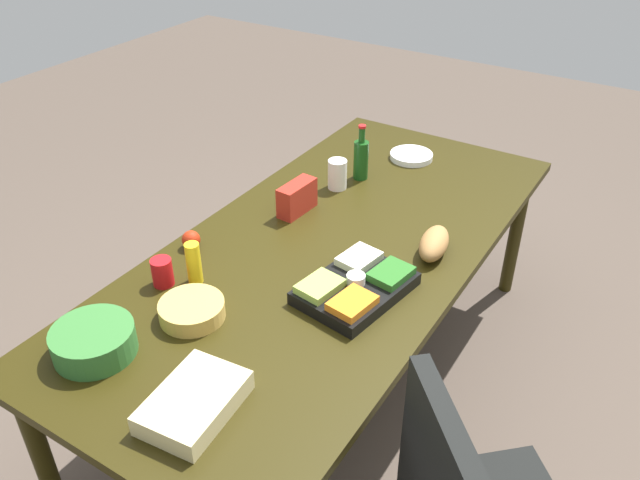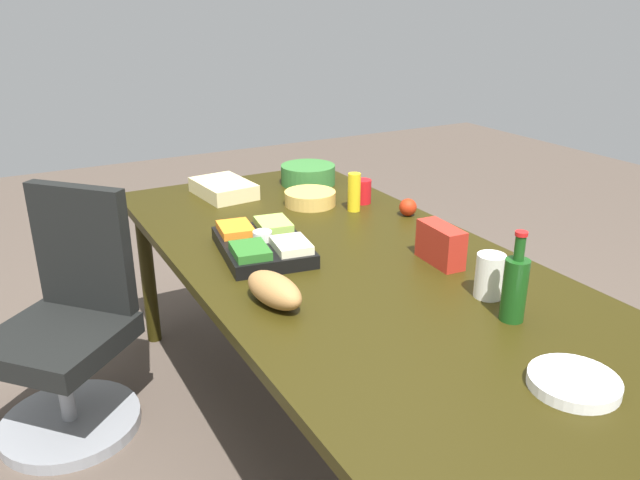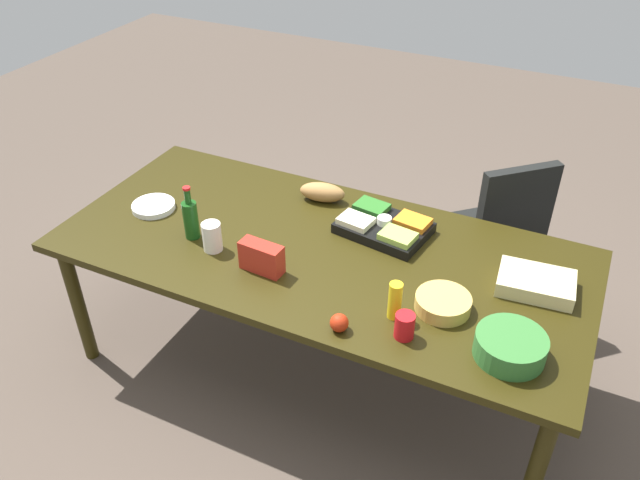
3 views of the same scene
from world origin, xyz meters
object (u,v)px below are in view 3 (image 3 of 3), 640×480
at_px(wine_bottle, 191,218).
at_px(salad_bowl, 510,346).
at_px(apple_red, 339,323).
at_px(mustard_bottle, 395,301).
at_px(red_solo_cup, 405,326).
at_px(mayo_jar, 212,237).
at_px(bread_loaf, 322,192).
at_px(chip_bowl, 443,303).
at_px(veggie_tray, 384,226).
at_px(office_chair, 490,248).
at_px(chip_bag_red, 262,257).
at_px(paper_plate_stack, 154,206).
at_px(conference_table, 320,258).
at_px(sheet_cake, 536,283).

bearing_deg(wine_bottle, salad_bowl, 174.87).
bearing_deg(apple_red, mustard_bottle, -134.94).
height_order(mustard_bottle, red_solo_cup, mustard_bottle).
height_order(mayo_jar, bread_loaf, mayo_jar).
height_order(chip_bowl, salad_bowl, salad_bowl).
xyz_separation_m(veggie_tray, mayo_jar, (0.67, 0.48, 0.04)).
bearing_deg(red_solo_cup, mayo_jar, -9.44).
bearing_deg(bread_loaf, red_solo_cup, 132.95).
height_order(red_solo_cup, wine_bottle, wine_bottle).
xyz_separation_m(office_chair, bread_loaf, (0.82, 0.54, 0.46)).
xyz_separation_m(red_solo_cup, salad_bowl, (-0.40, -0.07, -0.01)).
bearing_deg(wine_bottle, mayo_jar, 162.97).
xyz_separation_m(chip_bag_red, wine_bottle, (0.43, -0.08, 0.04)).
relative_size(mustard_bottle, paper_plate_stack, 0.77).
distance_m(salad_bowl, apple_red, 0.66).
relative_size(conference_table, red_solo_cup, 22.82).
relative_size(office_chair, mayo_jar, 6.89).
distance_m(chip_bowl, red_solo_cup, 0.24).
distance_m(mayo_jar, red_solo_cup, 1.02).
distance_m(veggie_tray, apple_red, 0.73).
xyz_separation_m(paper_plate_stack, sheet_cake, (-1.90, -0.19, 0.02)).
height_order(mayo_jar, wine_bottle, wine_bottle).
xyz_separation_m(chip_bowl, sheet_cake, (-0.32, -0.30, 0.00)).
xyz_separation_m(office_chair, sheet_cake, (-0.32, 0.81, 0.45)).
height_order(salad_bowl, apple_red, salad_bowl).
relative_size(red_solo_cup, wine_bottle, 0.40).
bearing_deg(red_solo_cup, conference_table, -35.31).
xyz_separation_m(conference_table, office_chair, (-0.65, -0.93, -0.35)).
bearing_deg(apple_red, bread_loaf, -60.66).
xyz_separation_m(veggie_tray, apple_red, (-0.09, 0.72, 0.00)).
height_order(conference_table, bread_loaf, bread_loaf).
bearing_deg(salad_bowl, office_chair, -76.42).
xyz_separation_m(red_solo_cup, paper_plate_stack, (1.48, -0.33, -0.04)).
height_order(chip_bowl, paper_plate_stack, chip_bowl).
relative_size(chip_bowl, wine_bottle, 0.84).
xyz_separation_m(chip_bowl, salad_bowl, (-0.31, 0.15, 0.02)).
xyz_separation_m(conference_table, red_solo_cup, (-0.56, 0.40, 0.12)).
height_order(chip_bowl, mayo_jar, mayo_jar).
xyz_separation_m(mayo_jar, sheet_cake, (-1.42, -0.35, -0.04)).
bearing_deg(office_chair, apple_red, 76.41).
bearing_deg(wine_bottle, red_solo_cup, 169.57).
xyz_separation_m(veggie_tray, bread_loaf, (0.40, -0.14, 0.01)).
bearing_deg(apple_red, office_chair, -103.59).
height_order(mustard_bottle, sheet_cake, mustard_bottle).
xyz_separation_m(mayo_jar, bread_loaf, (-0.28, -0.62, -0.02)).
relative_size(paper_plate_stack, wine_bottle, 0.79).
relative_size(red_solo_cup, paper_plate_stack, 0.50).
relative_size(conference_table, veggie_tray, 5.44).
distance_m(veggie_tray, mayo_jar, 0.83).
bearing_deg(apple_red, veggie_tray, -83.19).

